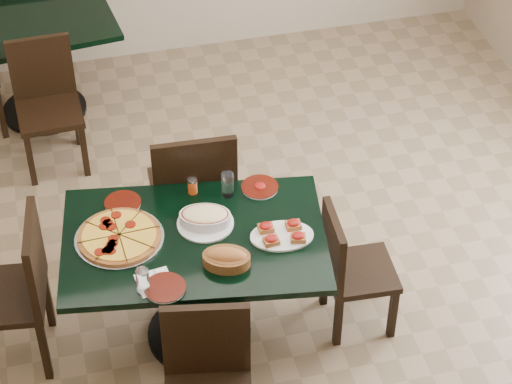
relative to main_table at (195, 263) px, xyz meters
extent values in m
plane|color=#806649|center=(0.33, 0.18, -0.57)|extent=(5.50, 5.50, 0.00)
cube|color=black|center=(0.00, 0.00, 0.16)|extent=(1.46, 1.06, 0.04)
cylinder|color=black|center=(0.00, 0.00, -0.21)|extent=(0.12, 0.12, 0.71)
cylinder|color=black|center=(0.00, 0.00, -0.55)|extent=(0.58, 0.58, 0.03)
cube|color=black|center=(-0.66, 2.34, 0.16)|extent=(1.18, 0.92, 0.04)
cylinder|color=black|center=(-0.66, 2.34, -0.21)|extent=(0.12, 0.12, 0.71)
cylinder|color=black|center=(-0.66, 2.34, -0.55)|extent=(0.60, 0.60, 0.03)
cube|color=black|center=(0.11, 0.68, -0.09)|extent=(0.49, 0.49, 0.04)
cube|color=black|center=(0.10, 0.46, 0.18)|extent=(0.47, 0.06, 0.50)
cube|color=black|center=(0.32, 0.87, -0.34)|extent=(0.04, 0.04, 0.46)
cube|color=black|center=(0.30, 0.46, -0.34)|extent=(0.04, 0.04, 0.46)
cube|color=black|center=(-0.08, 0.89, -0.34)|extent=(0.04, 0.04, 0.46)
cube|color=black|center=(-0.10, 0.48, -0.34)|extent=(0.04, 0.04, 0.46)
cube|color=black|center=(-0.07, -0.61, 0.10)|extent=(0.42, 0.12, 0.45)
cube|color=black|center=(0.89, -0.10, -0.19)|extent=(0.39, 0.39, 0.04)
cube|color=black|center=(0.72, -0.09, 0.03)|extent=(0.06, 0.37, 0.40)
cube|color=black|center=(1.04, -0.26, -0.39)|extent=(0.04, 0.04, 0.36)
cube|color=black|center=(0.73, -0.24, -0.39)|extent=(0.04, 0.04, 0.36)
cube|color=black|center=(1.05, 0.05, -0.39)|extent=(0.04, 0.04, 0.36)
cube|color=black|center=(0.74, 0.07, -0.39)|extent=(0.04, 0.04, 0.36)
cube|color=black|center=(-1.00, 0.12, -0.12)|extent=(0.49, 0.49, 0.04)
cube|color=black|center=(-0.81, 0.09, 0.13)|extent=(0.10, 0.44, 0.47)
cube|color=black|center=(-0.79, 0.28, -0.35)|extent=(0.04, 0.04, 0.43)
cube|color=black|center=(-0.84, -0.10, -0.35)|extent=(0.04, 0.04, 0.43)
cube|color=black|center=(-0.62, 1.72, -0.15)|extent=(0.42, 0.42, 0.04)
cube|color=black|center=(-0.63, 1.91, 0.09)|extent=(0.41, 0.05, 0.44)
cube|color=black|center=(-0.79, 1.54, -0.37)|extent=(0.04, 0.04, 0.40)
cube|color=black|center=(-0.80, 1.89, -0.37)|extent=(0.04, 0.04, 0.40)
cube|color=black|center=(-0.44, 1.55, -0.37)|extent=(0.04, 0.04, 0.40)
cube|color=black|center=(-0.45, 1.90, -0.37)|extent=(0.04, 0.04, 0.40)
cube|color=black|center=(-0.95, 2.11, -0.35)|extent=(0.05, 0.05, 0.43)
cylinder|color=#ABABB2|center=(-0.37, 0.08, 0.19)|extent=(0.46, 0.46, 0.01)
cylinder|color=brown|center=(-0.37, 0.08, 0.20)|extent=(0.43, 0.43, 0.02)
cylinder|color=gold|center=(-0.37, 0.08, 0.21)|extent=(0.38, 0.38, 0.01)
cylinder|color=silver|center=(0.08, 0.08, 0.19)|extent=(0.30, 0.30, 0.01)
ellipsoid|color=beige|center=(0.08, 0.08, 0.25)|extent=(0.27, 0.21, 0.04)
ellipsoid|color=#B36A31|center=(0.12, -0.23, 0.24)|extent=(0.23, 0.16, 0.09)
cylinder|color=silver|center=(-0.21, -0.32, 0.19)|extent=(0.20, 0.20, 0.01)
cylinder|color=#3D0B04|center=(-0.21, -0.32, 0.19)|extent=(0.21, 0.21, 0.00)
cylinder|color=silver|center=(0.42, 0.29, 0.19)|extent=(0.20, 0.20, 0.01)
cylinder|color=#3D0B04|center=(0.42, 0.29, 0.19)|extent=(0.20, 0.20, 0.00)
ellipsoid|color=#9A0711|center=(0.42, 0.29, 0.20)|extent=(0.06, 0.06, 0.03)
cylinder|color=silver|center=(-0.32, 0.34, 0.19)|extent=(0.19, 0.19, 0.01)
cylinder|color=#3D0B04|center=(-0.32, 0.34, 0.19)|extent=(0.20, 0.20, 0.00)
cube|color=white|center=(-0.25, -0.27, 0.18)|extent=(0.19, 0.19, 0.00)
cube|color=#ABABB2|center=(-0.23, -0.27, 0.19)|extent=(0.03, 0.16, 0.00)
cylinder|color=white|center=(0.24, 0.28, 0.25)|extent=(0.07, 0.07, 0.14)
cylinder|color=white|center=(-0.31, -0.31, 0.25)|extent=(0.06, 0.06, 0.14)
cylinder|color=#B64113|center=(0.06, 0.35, 0.22)|extent=(0.05, 0.05, 0.08)
cylinder|color=#ABABB2|center=(0.06, 0.35, 0.27)|extent=(0.05, 0.05, 0.01)
camera|label=1|loc=(-0.59, -3.66, 3.69)|focal=70.00mm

